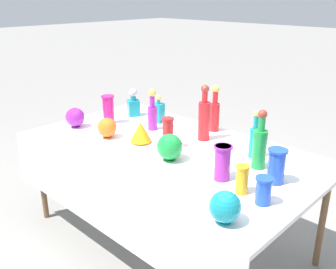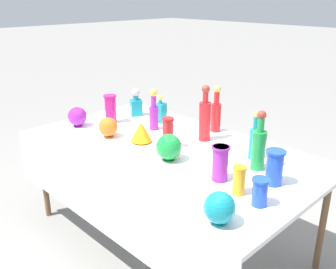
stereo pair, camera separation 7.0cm
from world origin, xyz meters
name	(u,v)px [view 1 (the left image)]	position (x,y,z in m)	size (l,w,h in m)	color
ground_plane	(168,238)	(0.00, 0.00, 0.00)	(40.00, 40.00, 0.00)	gray
display_table	(164,157)	(0.00, -0.05, 0.71)	(2.10, 1.21, 0.76)	white
tall_bottle_0	(215,112)	(0.02, 0.50, 0.91)	(0.08, 0.08, 0.37)	red
tall_bottle_1	(204,117)	(0.08, 0.30, 0.93)	(0.09, 0.09, 0.41)	red
tall_bottle_2	(255,139)	(0.52, 0.28, 0.89)	(0.07, 0.07, 0.32)	teal
tall_bottle_3	(152,112)	(-0.35, 0.19, 0.90)	(0.07, 0.07, 0.33)	purple
tall_bottle_4	(260,145)	(0.62, 0.16, 0.91)	(0.08, 0.08, 0.38)	#198C38
square_decanter_0	(158,112)	(-0.45, 0.35, 0.85)	(0.09, 0.09, 0.23)	teal
square_decanter_1	(133,104)	(-0.74, 0.33, 0.87)	(0.13, 0.13, 0.25)	teal
slender_vase_0	(242,178)	(0.73, -0.18, 0.85)	(0.08, 0.08, 0.16)	orange
slender_vase_1	(168,132)	(0.00, 0.00, 0.88)	(0.08, 0.08, 0.22)	red
slender_vase_2	(222,162)	(0.55, -0.13, 0.87)	(0.11, 0.11, 0.21)	purple
slender_vase_3	(108,109)	(-0.73, 0.04, 0.89)	(0.11, 0.11, 0.24)	#C61972
slender_vase_4	(276,165)	(0.80, 0.05, 0.87)	(0.11, 0.11, 0.21)	blue
slender_vase_5	(264,190)	(0.87, -0.20, 0.84)	(0.09, 0.09, 0.15)	blue
fluted_vase_0	(141,132)	(-0.21, -0.06, 0.84)	(0.16, 0.16, 0.16)	orange
round_bowl_0	(75,117)	(-0.84, -0.20, 0.84)	(0.15, 0.15, 0.16)	purple
round_bowl_1	(170,147)	(0.15, -0.14, 0.85)	(0.17, 0.17, 0.18)	#198C38
round_bowl_2	(107,128)	(-0.47, -0.17, 0.84)	(0.15, 0.15, 0.15)	orange
round_bowl_3	(225,207)	(0.83, -0.47, 0.84)	(0.15, 0.15, 0.16)	teal
price_tag_left	(90,158)	(-0.21, -0.51, 0.78)	(0.05, 0.01, 0.04)	white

